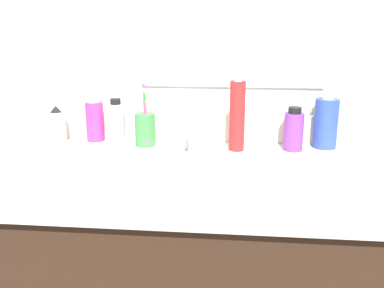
{
  "coord_description": "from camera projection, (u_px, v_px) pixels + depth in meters",
  "views": [
    {
      "loc": [
        0.1,
        -1.1,
        1.19
      ],
      "look_at": [
        -0.01,
        0.0,
        0.88
      ],
      "focal_mm": 41.81,
      "sensor_mm": 36.0,
      "label": 1
    }
  ],
  "objects": [
    {
      "name": "cup_green",
      "position": [
        145.0,
        128.0,
        1.38
      ],
      "size": [
        0.06,
        0.08,
        0.19
      ],
      "color": "#3F8C47",
      "rests_on": "countertop"
    },
    {
      "name": "bottle_cream_purple",
      "position": [
        294.0,
        130.0,
        1.33
      ],
      "size": [
        0.06,
        0.06,
        0.13
      ],
      "color": "#7A3899",
      "rests_on": "countertop"
    },
    {
      "name": "countertop",
      "position": [
        196.0,
        175.0,
        1.17
      ],
      "size": [
        1.03,
        0.6,
        0.03
      ],
      "primitive_type": "cube",
      "color": "beige",
      "rests_on": "vanity_cabinet"
    },
    {
      "name": "bottle_spray_red",
      "position": [
        237.0,
        115.0,
        1.31
      ],
      "size": [
        0.05,
        0.05,
        0.24
      ],
      "color": "red",
      "rests_on": "countertop"
    },
    {
      "name": "bottle_gel_clear",
      "position": [
        116.0,
        122.0,
        1.42
      ],
      "size": [
        0.05,
        0.05,
        0.14
      ],
      "color": "silver",
      "rests_on": "countertop"
    },
    {
      "name": "bottle_shampoo_blue",
      "position": [
        326.0,
        122.0,
        1.35
      ],
      "size": [
        0.07,
        0.07,
        0.19
      ],
      "color": "#2D4CB2",
      "rests_on": "countertop"
    },
    {
      "name": "bottle_soap_pink",
      "position": [
        95.0,
        120.0,
        1.43
      ],
      "size": [
        0.06,
        0.06,
        0.15
      ],
      "color": "#D8338C",
      "rests_on": "countertop"
    },
    {
      "name": "bottle_lotion_white",
      "position": [
        57.0,
        126.0,
        1.4
      ],
      "size": [
        0.05,
        0.05,
        0.12
      ],
      "color": "white",
      "rests_on": "countertop"
    },
    {
      "name": "backsplash",
      "position": [
        204.0,
        127.0,
        1.43
      ],
      "size": [
        1.03,
        0.02,
        0.09
      ],
      "primitive_type": "cube",
      "color": "beige",
      "rests_on": "countertop"
    },
    {
      "name": "faucet",
      "position": [
        189.0,
        144.0,
        1.3
      ],
      "size": [
        0.16,
        0.1,
        0.08
      ],
      "color": "silver",
      "rests_on": "countertop"
    },
    {
      "name": "back_wall",
      "position": [
        205.0,
        180.0,
        1.54
      ],
      "size": [
        2.13,
        0.04,
        1.3
      ],
      "primitive_type": "cube",
      "color": "silver",
      "rests_on": "ground_plane"
    },
    {
      "name": "sink_basin",
      "position": [
        180.0,
        187.0,
        1.13
      ],
      "size": [
        0.33,
        0.33,
        0.11
      ],
      "color": "white",
      "rests_on": "countertop"
    }
  ]
}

